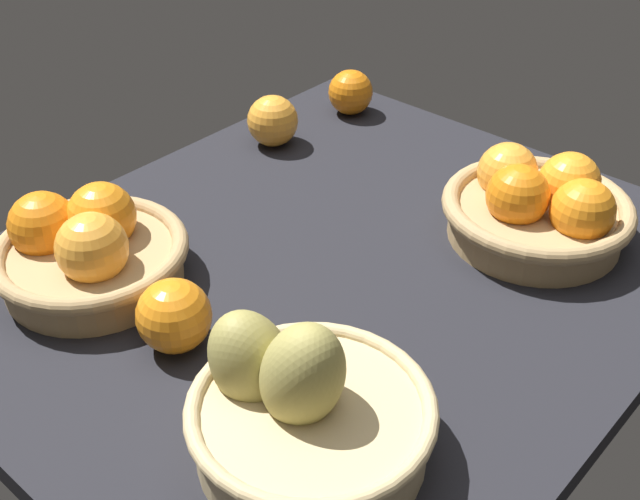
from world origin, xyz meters
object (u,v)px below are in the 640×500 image
(basket_near_left_pears, at_px, (302,409))
(loose_orange_back_gap, at_px, (273,121))
(basket_near_right, at_px, (539,207))
(loose_orange_side_gap, at_px, (174,316))
(loose_orange_front_gap, at_px, (351,92))
(basket_far_left, at_px, (87,249))

(basket_near_left_pears, xyz_separation_m, loose_orange_back_gap, (0.40, 0.43, -0.01))
(basket_near_right, xyz_separation_m, loose_orange_back_gap, (-0.04, 0.41, -0.00))
(basket_near_left_pears, distance_m, loose_orange_side_gap, 0.19)
(basket_near_right, distance_m, loose_orange_front_gap, 0.41)
(loose_orange_back_gap, bearing_deg, loose_orange_side_gap, -148.49)
(basket_near_right, relative_size, loose_orange_side_gap, 2.98)
(basket_near_right, height_order, loose_orange_front_gap, basket_near_right)
(basket_near_right, xyz_separation_m, basket_near_left_pears, (-0.44, -0.01, 0.00))
(loose_orange_side_gap, bearing_deg, basket_far_left, 86.83)
(loose_orange_back_gap, distance_m, loose_orange_side_gap, 0.45)
(basket_near_right, bearing_deg, loose_orange_side_gap, 157.57)
(loose_orange_front_gap, distance_m, loose_orange_back_gap, 0.16)
(basket_near_right, xyz_separation_m, basket_far_left, (-0.42, 0.34, -0.00))
(basket_near_right, relative_size, loose_orange_front_gap, 3.30)
(basket_far_left, xyz_separation_m, loose_orange_side_gap, (-0.01, -0.16, -0.00))
(loose_orange_front_gap, relative_size, loose_orange_side_gap, 0.90)
(basket_near_left_pears, height_order, loose_orange_side_gap, basket_near_left_pears)
(basket_near_left_pears, relative_size, loose_orange_back_gap, 3.14)
(basket_near_right, distance_m, loose_orange_side_gap, 0.46)
(loose_orange_side_gap, bearing_deg, basket_near_right, -22.43)
(basket_near_right, bearing_deg, loose_orange_front_gap, 73.68)
(loose_orange_side_gap, bearing_deg, loose_orange_back_gap, 31.51)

